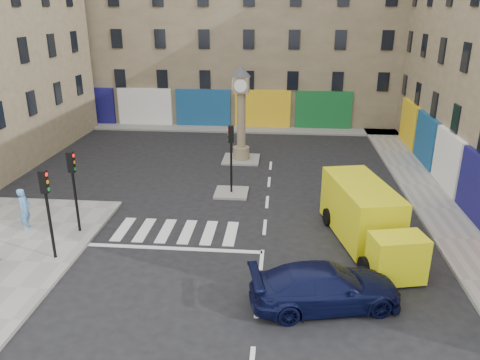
# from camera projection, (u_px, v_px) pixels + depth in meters

# --- Properties ---
(ground) EXTENTS (120.00, 120.00, 0.00)m
(ground) POSITION_uv_depth(u_px,v_px,m) (260.00, 273.00, 18.03)
(ground) COLOR black
(ground) RESTS_ON ground
(sidewalk_right) EXTENTS (2.60, 30.00, 0.15)m
(sidewalk_right) POSITION_uv_depth(u_px,v_px,m) (422.00, 186.00, 26.59)
(sidewalk_right) COLOR gray
(sidewalk_right) RESTS_ON ground
(sidewalk_far) EXTENTS (32.00, 2.40, 0.15)m
(sidewalk_far) POSITION_uv_depth(u_px,v_px,m) (226.00, 129.00, 39.07)
(sidewalk_far) COLOR gray
(sidewalk_far) RESTS_ON ground
(island_near) EXTENTS (1.80, 1.80, 0.12)m
(island_near) POSITION_uv_depth(u_px,v_px,m) (231.00, 193.00, 25.65)
(island_near) COLOR gray
(island_near) RESTS_ON ground
(island_far) EXTENTS (2.40, 2.40, 0.12)m
(island_far) POSITION_uv_depth(u_px,v_px,m) (241.00, 159.00, 31.25)
(island_far) COLOR gray
(island_far) RESTS_ON ground
(building_far) EXTENTS (32.00, 10.00, 17.00)m
(building_far) POSITION_uv_depth(u_px,v_px,m) (233.00, 20.00, 41.54)
(building_far) COLOR #8B7A5C
(building_far) RESTS_ON ground
(traffic_light_left_near) EXTENTS (0.28, 0.22, 3.70)m
(traffic_light_left_near) POSITION_uv_depth(u_px,v_px,m) (47.00, 201.00, 18.02)
(traffic_light_left_near) COLOR black
(traffic_light_left_near) RESTS_ON sidewalk_left
(traffic_light_left_far) EXTENTS (0.28, 0.22, 3.70)m
(traffic_light_left_far) POSITION_uv_depth(u_px,v_px,m) (73.00, 179.00, 20.26)
(traffic_light_left_far) COLOR black
(traffic_light_left_far) RESTS_ON sidewalk_left
(traffic_light_island) EXTENTS (0.28, 0.22, 3.70)m
(traffic_light_island) POSITION_uv_depth(u_px,v_px,m) (231.00, 148.00, 24.76)
(traffic_light_island) COLOR black
(traffic_light_island) RESTS_ON island_near
(clock_pillar) EXTENTS (1.20, 1.20, 6.10)m
(clock_pillar) POSITION_uv_depth(u_px,v_px,m) (241.00, 108.00, 30.03)
(clock_pillar) COLOR #9B8465
(clock_pillar) RESTS_ON island_far
(navy_sedan) EXTENTS (5.48, 3.18, 1.49)m
(navy_sedan) POSITION_uv_depth(u_px,v_px,m) (325.00, 287.00, 15.82)
(navy_sedan) COLOR black
(navy_sedan) RESTS_ON ground
(yellow_van) EXTENTS (3.50, 7.08, 2.48)m
(yellow_van) POSITION_uv_depth(u_px,v_px,m) (366.00, 217.00, 19.91)
(yellow_van) COLOR yellow
(yellow_van) RESTS_ON ground
(pedestrian_blue) EXTENTS (0.48, 0.71, 1.92)m
(pedestrian_blue) POSITION_uv_depth(u_px,v_px,m) (25.00, 209.00, 21.03)
(pedestrian_blue) COLOR #5D95D6
(pedestrian_blue) RESTS_ON sidewalk_left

